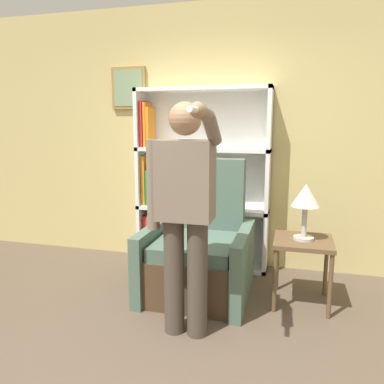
{
  "coord_description": "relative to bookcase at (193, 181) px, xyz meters",
  "views": [
    {
      "loc": [
        0.7,
        -2.01,
        1.55
      ],
      "look_at": [
        -0.05,
        0.8,
        1.02
      ],
      "focal_mm": 35.0,
      "sensor_mm": 36.0,
      "label": 1
    }
  ],
  "objects": [
    {
      "name": "ground_plane",
      "position": [
        0.34,
        -1.88,
        -0.93
      ],
      "size": [
        14.0,
        14.0,
        0.0
      ],
      "primitive_type": "plane",
      "color": "brown"
    },
    {
      "name": "wall_back",
      "position": [
        0.33,
        0.15,
        0.47
      ],
      "size": [
        8.0,
        0.11,
        2.8
      ],
      "color": "tan",
      "rests_on": "ground_plane"
    },
    {
      "name": "bookcase",
      "position": [
        0.0,
        0.0,
        0.0
      ],
      "size": [
        1.43,
        0.28,
        1.92
      ],
      "color": "white",
      "rests_on": "ground_plane"
    },
    {
      "name": "armchair",
      "position": [
        0.24,
        -0.67,
        -0.56
      ],
      "size": [
        0.93,
        0.92,
        1.22
      ],
      "color": "#4C3823",
      "rests_on": "ground_plane"
    },
    {
      "name": "person_standing",
      "position": [
        0.32,
        -1.41,
        0.04
      ],
      "size": [
        0.54,
        0.78,
        1.7
      ],
      "color": "#473D33",
      "rests_on": "ground_plane"
    },
    {
      "name": "side_table",
      "position": [
        1.16,
        -0.68,
        -0.44
      ],
      "size": [
        0.49,
        0.49,
        0.58
      ],
      "color": "brown",
      "rests_on": "ground_plane"
    },
    {
      "name": "table_lamp",
      "position": [
        1.16,
        -0.68,
        -0.0
      ],
      "size": [
        0.24,
        0.24,
        0.48
      ],
      "color": "#B7B2A8",
      "rests_on": "side_table"
    }
  ]
}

